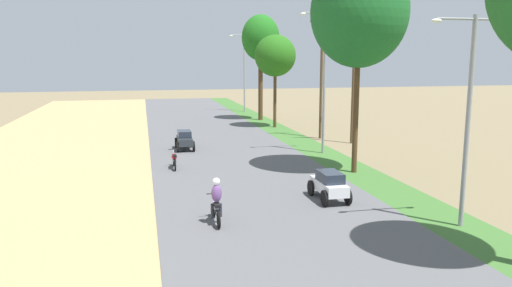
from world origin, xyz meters
name	(u,v)px	position (x,y,z in m)	size (l,w,h in m)	color
median_tree_second	(359,12)	(5.55, 22.44, 7.98)	(4.73, 4.73, 10.62)	#4C351E
median_tree_third	(275,56)	(5.87, 39.28, 5.93)	(3.37, 3.37, 7.60)	#4C351E
median_tree_fourth	(261,39)	(5.85, 44.37, 7.49)	(3.45, 3.45, 9.60)	#4C351E
streetlamp_near	(469,107)	(5.80, 13.99, 4.22)	(3.16, 0.20, 7.14)	gray
streetlamp_mid	(325,73)	(5.80, 27.64, 4.90)	(3.16, 0.20, 8.46)	gray
streetlamp_far	(244,67)	(5.80, 51.59, 4.75)	(3.16, 0.20, 8.19)	gray
utility_pole_near	(321,75)	(7.69, 33.29, 4.59)	(1.80, 0.20, 8.79)	brown
utility_pole_far	(354,75)	(9.07, 30.83, 4.67)	(1.80, 0.20, 8.96)	brown
car_sedan_white	(329,184)	(2.47, 17.95, 0.74)	(1.10, 2.26, 1.19)	silver
car_sedan_charcoal	(184,139)	(-2.34, 30.62, 0.74)	(1.10, 2.26, 1.19)	#282D33
motorbike_ahead_second	(216,202)	(-2.44, 16.11, 0.86)	(0.54, 1.80, 1.66)	black
motorbike_ahead_third	(174,159)	(-3.31, 25.34, 0.57)	(0.54, 1.80, 0.94)	black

